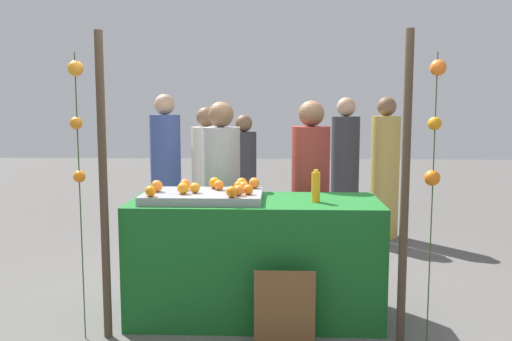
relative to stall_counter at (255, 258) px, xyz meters
The scene contains 30 objects.
ground_plane 0.45m from the stall_counter, ahead, with size 24.00×24.00×0.00m, color #565451.
stall_counter is the anchor object (origin of this frame).
orange_tray 0.61m from the stall_counter, behind, with size 0.86×0.54×0.06m, color gray.
orange_0 0.70m from the stall_counter, behind, with size 0.08×0.08×0.08m, color orange.
orange_1 0.57m from the stall_counter, 95.02° to the left, with size 0.08×0.08×0.08m, color orange.
orange_2 0.94m from the stall_counter, 161.62° to the right, with size 0.08×0.08×0.08m, color orange.
orange_3 0.62m from the stall_counter, 121.16° to the right, with size 0.08×0.08×0.08m, color orange.
orange_4 0.91m from the stall_counter, behind, with size 0.09×0.09×0.09m, color orange.
orange_5 0.65m from the stall_counter, 154.51° to the left, with size 0.09×0.09×0.09m, color orange.
orange_6 0.57m from the stall_counter, 132.14° to the left, with size 0.09×0.09×0.09m, color orange.
orange_7 0.58m from the stall_counter, 121.52° to the right, with size 0.08×0.08×0.08m, color orange.
orange_8 0.76m from the stall_counter, 166.42° to the right, with size 0.08×0.08×0.08m, color orange.
orange_9 0.56m from the stall_counter, 109.31° to the right, with size 0.07×0.07×0.07m, color orange.
orange_10 0.55m from the stall_counter, 164.48° to the right, with size 0.08×0.08×0.08m, color orange.
orange_11 0.76m from the stall_counter, behind, with size 0.08×0.08×0.08m, color orange.
orange_12 0.61m from the stall_counter, 166.00° to the left, with size 0.08×0.08×0.08m, color orange.
orange_13 0.56m from the stall_counter, 165.99° to the left, with size 0.07×0.07×0.07m, color orange.
juice_bottle 0.71m from the stall_counter, ahead, with size 0.06×0.06×0.23m.
chalkboard_sign 0.59m from the stall_counter, 67.36° to the right, with size 0.40×0.03×0.53m.
vendor_left 0.82m from the stall_counter, 114.94° to the left, with size 0.32×0.32×1.62m.
vendor_right 0.87m from the stall_counter, 56.53° to the left, with size 0.33×0.33×1.63m.
crowd_person_0 2.43m from the stall_counter, 95.55° to the left, with size 0.29×0.29×1.47m.
crowd_person_1 2.96m from the stall_counter, 60.57° to the left, with size 0.34×0.34×1.68m.
crowd_person_2 2.43m from the stall_counter, 117.36° to the left, with size 0.34×0.34×1.71m.
crowd_person_3 2.77m from the stall_counter, 69.34° to the left, with size 0.34×0.34×1.67m.
crowd_person_4 1.93m from the stall_counter, 108.20° to the left, with size 0.31×0.31×1.56m.
canopy_post_left 1.23m from the stall_counter, 157.34° to the right, with size 0.06×0.06×2.07m, color #473828.
canopy_post_right 1.23m from the stall_counter, 22.66° to the right, with size 0.06×0.06×2.07m, color #473828.
garland_strand_left 1.64m from the stall_counter, 158.57° to the right, with size 0.10×0.10×1.92m.
garland_strand_right 1.60m from the stall_counter, 20.02° to the right, with size 0.11×0.11×1.92m.
Camera 1 is at (0.17, -3.99, 1.59)m, focal length 38.52 mm.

